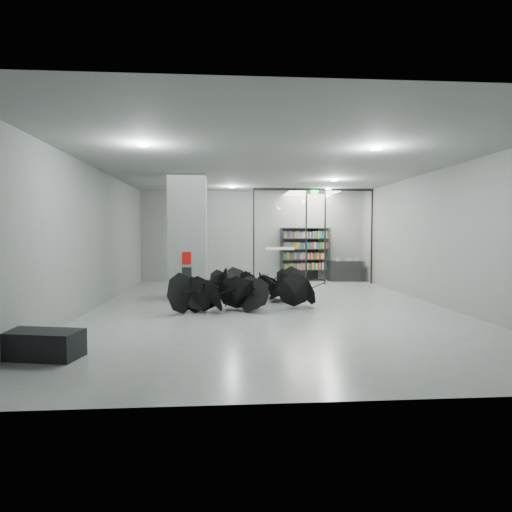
{
  "coord_description": "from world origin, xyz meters",
  "views": [
    {
      "loc": [
        -1.31,
        -12.21,
        2.12
      ],
      "look_at": [
        -0.3,
        1.5,
        1.4
      ],
      "focal_mm": 30.11,
      "sensor_mm": 36.0,
      "label": 1
    }
  ],
  "objects": [
    {
      "name": "glass_partition",
      "position": [
        2.39,
        5.5,
        2.18
      ],
      "size": [
        5.06,
        0.08,
        4.0
      ],
      "color": "silver",
      "rests_on": "ground"
    },
    {
      "name": "bookshelf",
      "position": [
        2.29,
        6.75,
        1.19
      ],
      "size": [
        2.2,
        0.67,
        2.38
      ],
      "primitive_type": null,
      "rotation": [
        0.0,
        0.0,
        0.11
      ],
      "color": "black",
      "rests_on": "ground"
    },
    {
      "name": "column",
      "position": [
        -2.5,
        2.0,
        2.0
      ],
      "size": [
        1.2,
        1.2,
        4.0
      ],
      "primitive_type": "cube",
      "color": "slate",
      "rests_on": "ground"
    },
    {
      "name": "exit_sign",
      "position": [
        2.4,
        5.3,
        3.82
      ],
      "size": [
        0.3,
        0.06,
        0.15
      ],
      "primitive_type": "cube",
      "color": "#0CE533",
      "rests_on": "room"
    },
    {
      "name": "bench",
      "position": [
        -4.5,
        -4.74,
        0.23
      ],
      "size": [
        1.56,
        0.92,
        0.47
      ],
      "primitive_type": "cube",
      "rotation": [
        0.0,
        0.0,
        -0.21
      ],
      "color": "black",
      "rests_on": "ground"
    },
    {
      "name": "shop_counter",
      "position": [
        4.09,
        6.46,
        0.45
      ],
      "size": [
        1.56,
        0.74,
        0.91
      ],
      "primitive_type": "cube",
      "rotation": [
        0.0,
        0.0,
        -0.09
      ],
      "color": "black",
      "rests_on": "ground"
    },
    {
      "name": "fire_cabinet",
      "position": [
        -2.5,
        1.38,
        1.35
      ],
      "size": [
        0.28,
        0.04,
        0.38
      ],
      "primitive_type": "cube",
      "color": "#A50A07",
      "rests_on": "column"
    },
    {
      "name": "info_panel",
      "position": [
        -2.5,
        1.38,
        0.85
      ],
      "size": [
        0.3,
        0.03,
        0.42
      ],
      "primitive_type": "cube",
      "color": "black",
      "rests_on": "column"
    },
    {
      "name": "room",
      "position": [
        0.0,
        0.0,
        2.84
      ],
      "size": [
        14.0,
        14.02,
        4.01
      ],
      "color": "gray",
      "rests_on": "ground"
    },
    {
      "name": "umbrella_cluster",
      "position": [
        -0.69,
        0.6,
        0.31
      ],
      "size": [
        4.71,
        4.57,
        1.31
      ],
      "color": "black",
      "rests_on": "ground"
    }
  ]
}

